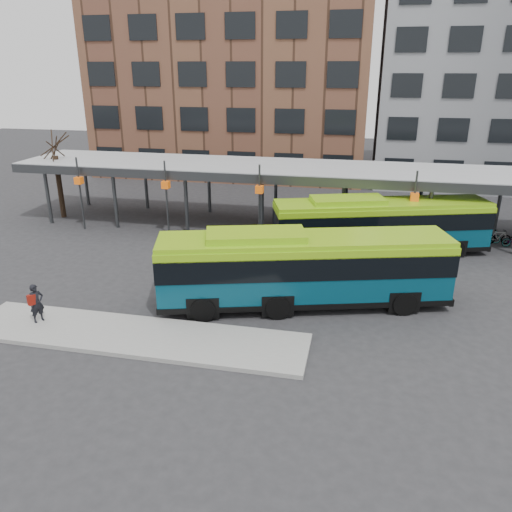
# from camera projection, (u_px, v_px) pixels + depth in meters

# --- Properties ---
(ground) EXTENTS (120.00, 120.00, 0.00)m
(ground) POSITION_uv_depth(u_px,v_px,m) (281.00, 317.00, 21.77)
(ground) COLOR #28282B
(ground) RESTS_ON ground
(boarding_island) EXTENTS (14.00, 3.00, 0.18)m
(boarding_island) POSITION_uv_depth(u_px,v_px,m) (135.00, 336.00, 20.07)
(boarding_island) COLOR gray
(boarding_island) RESTS_ON ground
(canopy) EXTENTS (40.00, 6.53, 4.80)m
(canopy) POSITION_uv_depth(u_px,v_px,m) (314.00, 171.00, 32.15)
(canopy) COLOR #999B9E
(canopy) RESTS_ON ground
(tree) EXTENTS (1.64, 1.64, 5.60)m
(tree) POSITION_uv_depth(u_px,v_px,m) (59.00, 184.00, 35.39)
(tree) COLOR black
(tree) RESTS_ON ground
(building_brick) EXTENTS (26.00, 14.00, 22.00)m
(building_brick) POSITION_uv_depth(u_px,v_px,m) (236.00, 58.00, 49.05)
(building_brick) COLOR brown
(building_brick) RESTS_ON ground
(bus_front) EXTENTS (13.16, 6.18, 3.56)m
(bus_front) POSITION_uv_depth(u_px,v_px,m) (302.00, 267.00, 22.26)
(bus_front) COLOR #073C4F
(bus_front) RESTS_ON ground
(bus_rear) EXTENTS (12.44, 6.19, 3.37)m
(bus_rear) POSITION_uv_depth(u_px,v_px,m) (380.00, 224.00, 28.65)
(bus_rear) COLOR #073C4F
(bus_rear) RESTS_ON ground
(pedestrian) EXTENTS (0.65, 0.73, 1.67)m
(pedestrian) POSITION_uv_depth(u_px,v_px,m) (36.00, 303.00, 20.73)
(pedestrian) COLOR black
(pedestrian) RESTS_ON boarding_island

